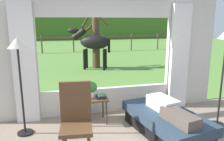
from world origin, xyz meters
The scene contains 15 objects.
back_wall_with_window centered at (0.00, 2.26, 1.25)m, with size 5.20×0.12×2.55m.
curtain_panel_left centered at (-1.69, 2.12, 1.20)m, with size 0.44×0.10×2.40m, color silver.
curtain_panel_right centered at (1.69, 2.12, 1.20)m, with size 0.44×0.10×2.40m, color silver.
outdoor_pasture_lawn centered at (0.00, 13.16, 0.01)m, with size 36.00×21.68×0.02m, color #568438.
distant_hill_ridge centered at (0.00, 23.00, 1.20)m, with size 36.00×2.00×2.40m, color #426624.
recliner_sofa centered at (0.80, 0.96, 0.22)m, with size 1.21×1.84×0.42m.
reclining_person centered at (0.80, 0.91, 0.52)m, with size 0.45×1.43×0.22m.
rocking_chair centered at (-0.82, 0.78, 0.55)m, with size 0.53×0.72×1.12m.
side_table centered at (-0.34, 1.75, 0.43)m, with size 0.44×0.44×0.52m.
potted_plant centered at (-0.42, 1.81, 0.70)m, with size 0.22×0.22×0.32m.
book_stack centered at (-0.25, 1.68, 0.56)m, with size 0.21×0.17×0.08m.
floor_lamp_left centered at (-1.70, 1.58, 1.42)m, with size 0.32×0.32×1.76m.
horse centered at (0.41, 6.76, 1.16)m, with size 1.78×1.07×1.73m.
pasture_tree centered at (0.56, 6.98, 1.32)m, with size 1.31×1.48×2.89m.
pasture_fence_line centered at (0.00, 12.30, 0.74)m, with size 16.10×0.10×1.10m.
Camera 1 is at (-1.05, -2.41, 2.02)m, focal length 35.43 mm.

